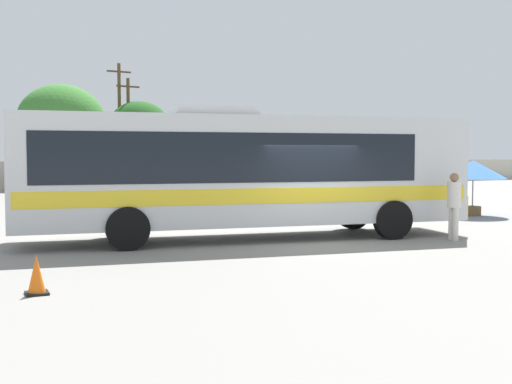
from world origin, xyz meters
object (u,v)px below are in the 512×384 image
object	(u,v)px
vendor_umbrella_near_gate_blue	(473,170)
utility_pole_near	(120,122)
coach_bus_silver_yellow	(242,169)
traffic_cone_on_apron	(37,275)
parked_car_third_silver	(58,180)
attendant_by_bus_door	(454,202)
parked_car_rightmost_black	(148,178)
roadside_tree_midleft	(61,121)
roadside_tree_midright	(139,127)
utility_pole_far	(128,129)

from	to	relation	value
vendor_umbrella_near_gate_blue	utility_pole_near	world-z (taller)	utility_pole_near
coach_bus_silver_yellow	traffic_cone_on_apron	bearing A→B (deg)	-140.15
utility_pole_near	parked_car_third_silver	bearing A→B (deg)	-126.38
attendant_by_bus_door	parked_car_rightmost_black	world-z (taller)	attendant_by_bus_door
utility_pole_near	traffic_cone_on_apron	xyz separation A→B (m)	(-9.76, -35.91, -4.31)
parked_car_rightmost_black	roadside_tree_midleft	xyz separation A→B (m)	(-4.24, 6.06, 3.74)
vendor_umbrella_near_gate_blue	roadside_tree_midleft	size ratio (longest dim) A/B	0.35
coach_bus_silver_yellow	roadside_tree_midright	xyz separation A→B (m)	(5.39, 30.85, 2.38)
roadside_tree_midright	attendant_by_bus_door	bearing A→B (deg)	-90.80
utility_pole_near	attendant_by_bus_door	bearing A→B (deg)	-88.39
utility_pole_near	roadside_tree_midright	bearing A→B (deg)	-9.39
roadside_tree_midleft	traffic_cone_on_apron	bearing A→B (deg)	-98.98
attendant_by_bus_door	utility_pole_far	xyz separation A→B (m)	(-0.32, 33.60, 3.08)
utility_pole_near	traffic_cone_on_apron	distance (m)	37.46
attendant_by_bus_door	roadside_tree_midleft	world-z (taller)	roadside_tree_midleft
parked_car_rightmost_black	traffic_cone_on_apron	xyz separation A→B (m)	(-9.61, -27.96, -0.46)
traffic_cone_on_apron	vendor_umbrella_near_gate_blue	bearing A→B (deg)	23.87
parked_car_third_silver	utility_pole_near	bearing A→B (deg)	53.62
attendant_by_bus_door	roadside_tree_midright	size ratio (longest dim) A/B	0.29
vendor_umbrella_near_gate_blue	roadside_tree_midleft	bearing A→B (deg)	111.72
vendor_umbrella_near_gate_blue	utility_pole_near	bearing A→B (deg)	102.40
attendant_by_bus_door	parked_car_third_silver	xyz separation A→B (m)	(-6.39, 26.33, -0.24)
utility_pole_far	traffic_cone_on_apron	world-z (taller)	utility_pole_far
coach_bus_silver_yellow	utility_pole_near	bearing A→B (deg)	82.70
coach_bus_silver_yellow	parked_car_rightmost_black	xyz separation A→B (m)	(3.83, 23.14, -1.10)
vendor_umbrella_near_gate_blue	parked_car_third_silver	size ratio (longest dim) A/B	0.52
vendor_umbrella_near_gate_blue	traffic_cone_on_apron	world-z (taller)	vendor_umbrella_near_gate_blue
parked_car_rightmost_black	roadside_tree_midright	xyz separation A→B (m)	(1.56, 7.71, 3.47)
vendor_umbrella_near_gate_blue	roadside_tree_midright	size ratio (longest dim) A/B	0.39
coach_bus_silver_yellow	traffic_cone_on_apron	distance (m)	7.69
roadside_tree_midright	traffic_cone_on_apron	bearing A→B (deg)	-107.39
utility_pole_far	roadside_tree_midright	bearing A→B (deg)	-9.09
utility_pole_far	traffic_cone_on_apron	xyz separation A→B (m)	(-10.38, -35.80, -3.78)
utility_pole_near	utility_pole_far	distance (m)	0.83
traffic_cone_on_apron	coach_bus_silver_yellow	bearing A→B (deg)	39.85
coach_bus_silver_yellow	roadside_tree_midright	world-z (taller)	roadside_tree_midright
parked_car_third_silver	utility_pole_near	world-z (taller)	utility_pole_near
attendant_by_bus_door	utility_pole_near	size ratio (longest dim) A/B	0.20
parked_car_third_silver	traffic_cone_on_apron	bearing A→B (deg)	-98.61
coach_bus_silver_yellow	roadside_tree_midright	bearing A→B (deg)	80.09
parked_car_rightmost_black	traffic_cone_on_apron	bearing A→B (deg)	-108.97
utility_pole_far	roadside_tree_midleft	xyz separation A→B (m)	(-5.01, -1.78, 0.42)
roadside_tree_midleft	vendor_umbrella_near_gate_blue	bearing A→B (deg)	-68.28
attendant_by_bus_door	traffic_cone_on_apron	xyz separation A→B (m)	(-10.71, -2.20, -0.70)
utility_pole_near	traffic_cone_on_apron	size ratio (longest dim) A/B	13.85
coach_bus_silver_yellow	utility_pole_near	world-z (taller)	utility_pole_near
roadside_tree_midright	traffic_cone_on_apron	xyz separation A→B (m)	(-11.17, -35.67, -3.94)
parked_car_rightmost_black	vendor_umbrella_near_gate_blue	bearing A→B (deg)	-72.73
coach_bus_silver_yellow	roadside_tree_midright	distance (m)	31.41
parked_car_rightmost_black	roadside_tree_midright	bearing A→B (deg)	78.56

